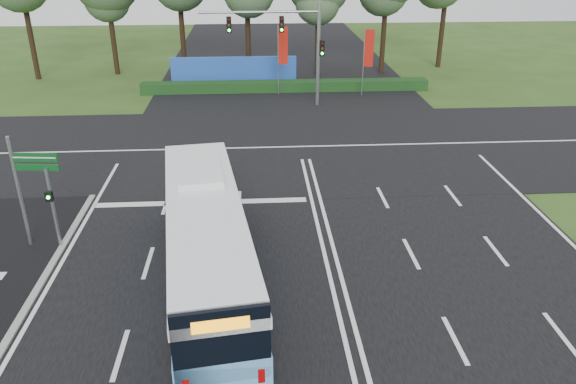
# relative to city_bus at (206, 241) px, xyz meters

# --- Properties ---
(ground) EXTENTS (120.00, 120.00, 0.00)m
(ground) POSITION_rel_city_bus_xyz_m (4.26, 1.49, -1.71)
(ground) COLOR #2D4B19
(ground) RESTS_ON ground
(road_main) EXTENTS (20.00, 120.00, 0.04)m
(road_main) POSITION_rel_city_bus_xyz_m (4.26, 1.49, -1.69)
(road_main) COLOR black
(road_main) RESTS_ON ground
(road_cross) EXTENTS (120.00, 14.00, 0.05)m
(road_cross) POSITION_rel_city_bus_xyz_m (4.26, 13.49, -1.69)
(road_cross) COLOR black
(road_cross) RESTS_ON ground
(kerb_strip) EXTENTS (0.25, 18.00, 0.12)m
(kerb_strip) POSITION_rel_city_bus_xyz_m (-5.84, -1.51, -1.65)
(kerb_strip) COLOR gray
(kerb_strip) RESTS_ON ground
(city_bus) EXTENTS (4.03, 12.07, 3.40)m
(city_bus) POSITION_rel_city_bus_xyz_m (0.00, 0.00, 0.00)
(city_bus) COLOR #66AEED
(city_bus) RESTS_ON ground
(pedestrian_signal) EXTENTS (0.27, 0.41, 3.32)m
(pedestrian_signal) POSITION_rel_city_bus_xyz_m (-5.94, 2.88, 0.10)
(pedestrian_signal) COLOR gray
(pedestrian_signal) RESTS_ON ground
(street_sign) EXTENTS (1.75, 0.28, 4.51)m
(street_sign) POSITION_rel_city_bus_xyz_m (-6.79, 3.09, 1.09)
(street_sign) COLOR gray
(street_sign) RESTS_ON ground
(banner_flag_mid) EXTENTS (0.76, 0.08, 5.13)m
(banner_flag_mid) POSITION_rel_city_bus_xyz_m (3.92, 25.13, 1.61)
(banner_flag_mid) COLOR gray
(banner_flag_mid) RESTS_ON ground
(banner_flag_right) EXTENTS (0.71, 0.28, 4.98)m
(banner_flag_right) POSITION_rel_city_bus_xyz_m (10.13, 24.26, 1.51)
(banner_flag_right) COLOR gray
(banner_flag_right) RESTS_ON ground
(traffic_light_gantry) EXTENTS (8.41, 0.28, 7.00)m
(traffic_light_gantry) POSITION_rel_city_bus_xyz_m (4.47, 21.99, 2.95)
(traffic_light_gantry) COLOR gray
(traffic_light_gantry) RESTS_ON ground
(hedge) EXTENTS (22.00, 1.20, 0.80)m
(hedge) POSITION_rel_city_bus_xyz_m (4.26, 25.99, -1.31)
(hedge) COLOR #153613
(hedge) RESTS_ON ground
(blue_hoarding) EXTENTS (10.00, 0.30, 2.20)m
(blue_hoarding) POSITION_rel_city_bus_xyz_m (0.26, 28.49, -0.61)
(blue_hoarding) COLOR blue
(blue_hoarding) RESTS_ON ground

